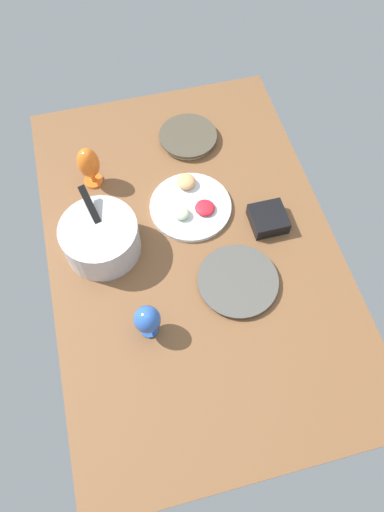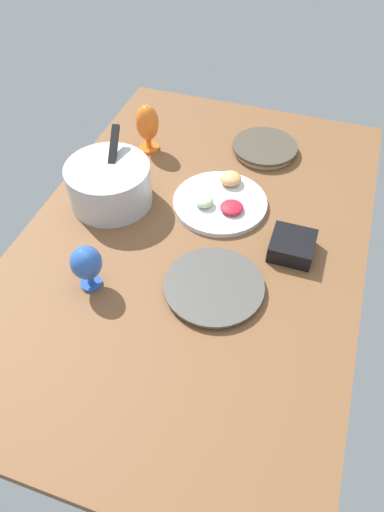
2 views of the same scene
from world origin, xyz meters
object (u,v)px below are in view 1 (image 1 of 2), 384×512
(dinner_plate_left, at_px, (238,281))
(hurricane_glass_orange, at_px, (89,164))
(hurricane_glass_blue, at_px, (147,320))
(dinner_plate_right, at_px, (188,137))
(fruit_platter, at_px, (190,205))
(mixing_bowl, at_px, (100,238))
(square_bowl_black, at_px, (268,218))

(dinner_plate_left, bearing_deg, hurricane_glass_orange, 36.95)
(dinner_plate_left, distance_m, hurricane_glass_blue, 0.36)
(dinner_plate_right, height_order, hurricane_glass_blue, hurricane_glass_blue)
(hurricane_glass_blue, bearing_deg, dinner_plate_right, -22.73)
(fruit_platter, bearing_deg, hurricane_glass_orange, 58.23)
(fruit_platter, bearing_deg, dinner_plate_right, -12.43)
(mixing_bowl, height_order, hurricane_glass_orange, mixing_bowl)
(dinner_plate_right, xyz_separation_m, mixing_bowl, (-0.43, 0.42, 0.06))
(dinner_plate_left, distance_m, mixing_bowl, 0.50)
(dinner_plate_left, xyz_separation_m, hurricane_glass_orange, (0.56, 0.42, 0.09))
(dinner_plate_left, bearing_deg, fruit_platter, 13.13)
(dinner_plate_left, height_order, hurricane_glass_blue, hurricane_glass_blue)
(square_bowl_black, bearing_deg, hurricane_glass_blue, 120.59)
(hurricane_glass_orange, bearing_deg, mixing_bowl, 178.34)
(dinner_plate_left, bearing_deg, dinner_plate_right, 0.76)
(mixing_bowl, xyz_separation_m, hurricane_glass_orange, (0.31, -0.01, 0.03))
(dinner_plate_left, relative_size, fruit_platter, 0.91)
(dinner_plate_left, bearing_deg, square_bowl_black, -40.63)
(dinner_plate_right, bearing_deg, fruit_platter, 167.57)
(mixing_bowl, bearing_deg, hurricane_glass_orange, -1.66)
(hurricane_glass_blue, bearing_deg, fruit_platter, -29.51)
(dinner_plate_left, xyz_separation_m, mixing_bowl, (0.25, 0.43, 0.06))
(fruit_platter, xyz_separation_m, hurricane_glass_blue, (-0.45, 0.25, 0.07))
(hurricane_glass_blue, relative_size, hurricane_glass_orange, 0.80)
(hurricane_glass_blue, height_order, square_bowl_black, hurricane_glass_blue)
(dinner_plate_right, height_order, mixing_bowl, mixing_bowl)
(hurricane_glass_orange, bearing_deg, dinner_plate_left, -143.05)
(mixing_bowl, xyz_separation_m, square_bowl_black, (-0.04, -0.61, -0.04))
(mixing_bowl, relative_size, fruit_platter, 0.91)
(hurricane_glass_orange, relative_size, square_bowl_black, 1.40)
(dinner_plate_left, relative_size, hurricane_glass_orange, 1.57)
(mixing_bowl, bearing_deg, square_bowl_black, -94.00)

